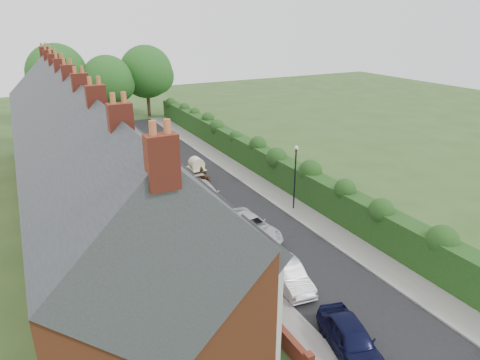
% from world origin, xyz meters
% --- Properties ---
extents(ground, '(140.00, 140.00, 0.00)m').
position_xyz_m(ground, '(0.00, 0.00, 0.00)').
color(ground, '#2D4C1E').
rests_on(ground, ground).
extents(road, '(6.00, 58.00, 0.02)m').
position_xyz_m(road, '(-0.50, 11.00, 0.01)').
color(road, black).
rests_on(road, ground).
extents(pavement_hedge_side, '(2.20, 58.00, 0.12)m').
position_xyz_m(pavement_hedge_side, '(3.60, 11.00, 0.06)').
color(pavement_hedge_side, gray).
rests_on(pavement_hedge_side, ground).
extents(pavement_house_side, '(1.70, 58.00, 0.12)m').
position_xyz_m(pavement_house_side, '(-4.35, 11.00, 0.06)').
color(pavement_house_side, gray).
rests_on(pavement_house_side, ground).
extents(kerb_hedge_side, '(0.18, 58.00, 0.13)m').
position_xyz_m(kerb_hedge_side, '(2.55, 11.00, 0.07)').
color(kerb_hedge_side, gray).
rests_on(kerb_hedge_side, ground).
extents(kerb_house_side, '(0.18, 58.00, 0.13)m').
position_xyz_m(kerb_house_side, '(-3.55, 11.00, 0.07)').
color(kerb_house_side, gray).
rests_on(kerb_house_side, ground).
extents(hedge, '(2.10, 58.00, 2.85)m').
position_xyz_m(hedge, '(5.40, 11.00, 1.60)').
color(hedge, black).
rests_on(hedge, ground).
extents(terrace_row, '(9.05, 40.50, 11.50)m').
position_xyz_m(terrace_row, '(-10.87, 9.98, 4.47)').
color(terrace_row, brown).
rests_on(terrace_row, ground).
extents(garden_wall_row, '(0.35, 40.35, 1.10)m').
position_xyz_m(garden_wall_row, '(-5.35, 10.00, 0.46)').
color(garden_wall_row, maroon).
rests_on(garden_wall_row, ground).
extents(lamppost, '(0.32, 0.32, 5.16)m').
position_xyz_m(lamppost, '(3.40, 4.00, 3.30)').
color(lamppost, black).
rests_on(lamppost, ground).
extents(tree_far_left, '(7.14, 6.80, 9.29)m').
position_xyz_m(tree_far_left, '(-2.65, 40.08, 5.71)').
color(tree_far_left, '#332316').
rests_on(tree_far_left, ground).
extents(tree_far_right, '(7.98, 7.60, 10.31)m').
position_xyz_m(tree_far_right, '(3.39, 42.08, 6.31)').
color(tree_far_right, '#332316').
rests_on(tree_far_right, ground).
extents(tree_far_back, '(8.40, 8.00, 10.82)m').
position_xyz_m(tree_far_back, '(-8.59, 43.08, 6.62)').
color(tree_far_back, '#332316').
rests_on(tree_far_back, ground).
extents(car_navy, '(2.78, 4.68, 1.49)m').
position_xyz_m(car_navy, '(-2.93, -9.80, 0.75)').
color(car_navy, black).
rests_on(car_navy, ground).
extents(car_silver_a, '(1.96, 4.36, 1.39)m').
position_xyz_m(car_silver_a, '(-2.56, -4.20, 0.69)').
color(car_silver_a, '#B2B2B7').
rests_on(car_silver_a, ground).
extents(car_silver_b, '(3.00, 5.71, 1.53)m').
position_xyz_m(car_silver_b, '(-1.83, 1.63, 0.77)').
color(car_silver_b, silver).
rests_on(car_silver_b, ground).
extents(car_white, '(2.55, 5.64, 1.60)m').
position_xyz_m(car_white, '(-2.35, 8.25, 0.80)').
color(car_white, '#BCBCBC').
rests_on(car_white, ground).
extents(car_green, '(2.18, 3.98, 1.28)m').
position_xyz_m(car_green, '(-3.00, 13.19, 0.64)').
color(car_green, '#0F341A').
rests_on(car_green, ground).
extents(car_red, '(2.27, 4.41, 1.39)m').
position_xyz_m(car_red, '(-2.67, 19.94, 0.69)').
color(car_red, maroon).
rests_on(car_red, ground).
extents(car_beige, '(3.03, 5.79, 1.56)m').
position_xyz_m(car_beige, '(-3.00, 25.26, 0.78)').
color(car_beige, tan).
rests_on(car_beige, ground).
extents(car_grey, '(2.93, 4.87, 1.32)m').
position_xyz_m(car_grey, '(-3.00, 33.00, 0.66)').
color(car_grey, '#55585C').
rests_on(car_grey, ground).
extents(car_black, '(2.23, 4.44, 1.45)m').
position_xyz_m(car_black, '(-2.95, 38.43, 0.73)').
color(car_black, black).
rests_on(car_black, ground).
extents(horse, '(1.26, 2.05, 1.61)m').
position_xyz_m(horse, '(-0.76, 11.63, 0.81)').
color(horse, '#4E311C').
rests_on(horse, ground).
extents(horse_cart, '(1.31, 2.89, 2.08)m').
position_xyz_m(horse_cart, '(-0.76, 13.69, 1.19)').
color(horse_cart, black).
rests_on(horse_cart, ground).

